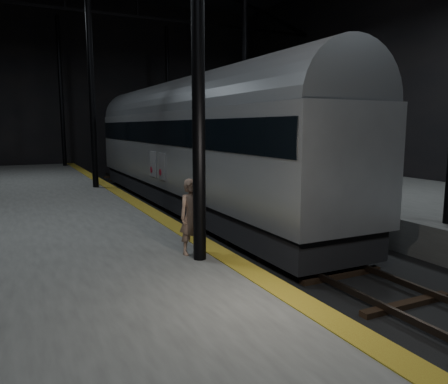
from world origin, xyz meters
TOP-DOWN VIEW (x-y plane):
  - ground at (0.00, 0.00)m, footprint 44.00×44.00m
  - platform_left at (-7.50, 0.00)m, footprint 9.00×43.80m
  - platform_right at (7.50, 0.00)m, footprint 9.00×43.80m
  - tactile_strip at (-3.25, 0.00)m, footprint 0.50×43.80m
  - track at (0.00, 0.00)m, footprint 2.40×43.00m
  - train at (-0.00, 6.28)m, footprint 3.18×21.26m
  - woman at (-3.80, -3.60)m, footprint 0.62×0.44m

SIDE VIEW (x-z plane):
  - ground at x=0.00m, z-range 0.00..0.00m
  - track at x=0.00m, z-range -0.05..0.19m
  - platform_left at x=-7.50m, z-range 0.00..1.00m
  - platform_right at x=7.50m, z-range 0.00..1.00m
  - tactile_strip at x=-3.25m, z-range 1.00..1.01m
  - woman at x=-3.80m, z-range 1.00..2.62m
  - train at x=0.00m, z-range 0.33..6.01m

